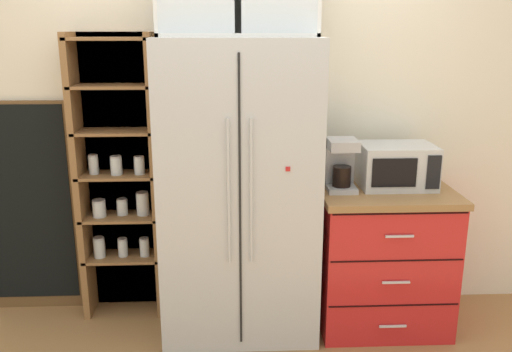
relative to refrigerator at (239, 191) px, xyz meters
The scene contains 11 objects.
ground_plane 0.89m from the refrigerator, 90.00° to the right, with size 10.80×10.80×0.00m, color #9E7042.
wall_back_cream 0.53m from the refrigerator, 90.00° to the left, with size 5.09×0.10×2.55m, color silver.
refrigerator is the anchor object (origin of this frame).
pantry_shelf_column 0.79m from the refrigerator, 161.02° to the left, with size 0.55×0.26×1.79m.
counter_cabinet 0.99m from the refrigerator, ahead, with size 0.81×0.64×0.88m.
microwave 0.96m from the refrigerator, ahead, with size 0.44×0.33×0.26m.
coffee_maker 0.62m from the refrigerator, ahead, with size 0.17×0.20×0.31m.
mug_sage 0.89m from the refrigerator, ahead, with size 0.12×0.08×0.08m.
mug_charcoal 0.89m from the refrigerator, ahead, with size 0.11×0.07×0.09m.
bottle_green 0.89m from the refrigerator, ahead, with size 0.06×0.06×0.26m.
chalkboard_menu 1.39m from the refrigerator, 167.85° to the left, with size 0.60×0.04×1.39m.
Camera 1 is at (-0.04, -3.02, 1.82)m, focal length 37.87 mm.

